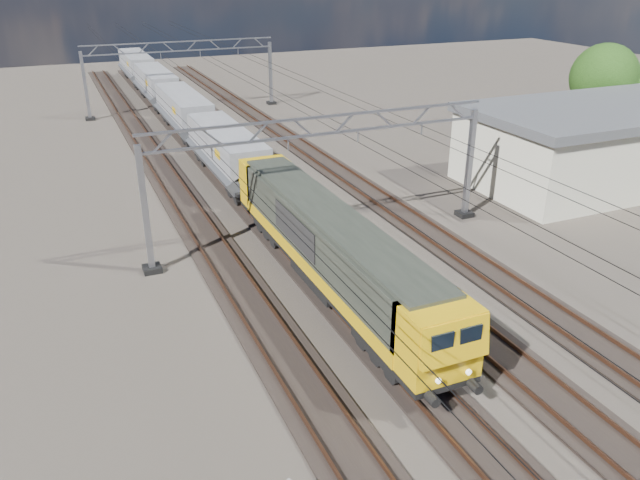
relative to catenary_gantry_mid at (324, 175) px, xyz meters
name	(u,v)px	position (x,y,z in m)	size (l,w,h in m)	color
ground	(355,270)	(0.00, -4.00, -3.91)	(160.00, 160.00, 0.00)	black
track_outer_west	(242,292)	(-6.00, -4.00, -3.83)	(2.60, 140.00, 0.30)	black
track_loco	(319,276)	(-2.00, -4.00, -3.83)	(2.60, 140.00, 0.30)	black
track_inner_east	(389,262)	(2.00, -4.00, -3.83)	(2.60, 140.00, 0.30)	black
track_outer_east	(454,249)	(6.00, -4.00, -3.83)	(2.60, 140.00, 0.30)	black
catenary_gantry_mid	(324,175)	(0.00, 0.00, 0.00)	(19.90, 0.90, 7.11)	gray
catenary_gantry_far	(182,74)	(0.00, 36.00, 0.00)	(19.90, 0.90, 7.11)	gray
overhead_wires	(296,125)	(0.00, 4.00, 1.84)	(12.03, 140.00, 0.53)	black
locomotive	(329,244)	(-2.00, -5.17, -1.58)	(2.76, 21.10, 3.62)	black
hopper_wagon_lead	(227,150)	(-2.00, 12.52, -1.67)	(3.38, 13.00, 3.25)	black
hopper_wagon_mid	(184,110)	(-2.00, 26.72, -1.67)	(3.38, 13.00, 3.25)	black
hopper_wagon_third	(156,84)	(-2.00, 40.92, -1.67)	(3.38, 13.00, 3.25)	black
hopper_wagon_fourth	(136,65)	(-2.00, 55.12, -1.67)	(3.38, 13.00, 3.25)	black
industrial_shed	(600,144)	(22.00, 2.00, -1.18)	(18.60, 10.60, 5.40)	beige
tree_far	(608,80)	(30.32, 9.79, 1.40)	(5.95, 5.55, 8.32)	#3E2C1C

